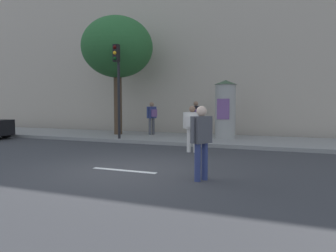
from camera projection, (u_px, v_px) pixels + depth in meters
name	position (u px, v px, depth m)	size (l,w,h in m)	color
ground_plane	(124.00, 170.00, 8.10)	(80.00, 80.00, 0.00)	#38383A
sidewalk_curb	(200.00, 139.00, 14.58)	(36.00, 4.00, 0.15)	gray
lane_markings	(124.00, 170.00, 8.10)	(25.80, 0.16, 0.01)	silver
building_backdrop	(225.00, 34.00, 18.82)	(36.00, 5.00, 11.62)	#B7A893
traffic_light	(117.00, 76.00, 13.98)	(0.24, 0.45, 4.13)	black
poster_column	(225.00, 109.00, 14.25)	(1.00, 1.00, 2.61)	#9E9B93
street_tree	(117.00, 48.00, 16.04)	(3.58, 3.58, 5.94)	#4C3826
pedestrian_in_dark_shirt	(201.00, 137.00, 6.97)	(0.42, 0.57, 1.65)	navy
pedestrian_in_red_top	(192.00, 124.00, 11.09)	(0.67, 0.40, 1.64)	silver
pedestrian_tallest	(152.00, 115.00, 16.08)	(0.49, 0.59, 1.64)	#4C4C51
pedestrian_in_light_jacket	(196.00, 115.00, 15.46)	(0.52, 0.52, 1.68)	#4C4C51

